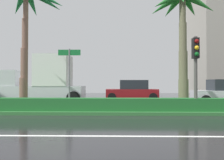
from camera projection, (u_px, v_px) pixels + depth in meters
ground_plane at (100, 109)px, 13.35m from camera, size 90.00×42.00×0.10m
near_lane_divider_stripe at (81, 136)px, 6.35m from camera, size 81.00×0.14×0.01m
median_strip at (98, 109)px, 12.35m from camera, size 85.50×4.00×0.15m
median_hedge at (96, 104)px, 10.96m from camera, size 76.50×0.70×0.60m
palm_tree_mid_left at (26, 3)px, 12.52m from camera, size 4.31×4.21×6.96m
palm_tree_centre_left at (182, 12)px, 12.43m from camera, size 3.63×3.65×6.66m
traffic_signal_median_right at (196, 60)px, 10.71m from camera, size 0.28×0.43×3.50m
street_name_sign at (69, 71)px, 11.28m from camera, size 1.10×0.08×3.00m
box_truck_lead at (40, 82)px, 16.47m from camera, size 6.40×2.64×3.46m
car_in_traffic_leading at (132, 91)px, 19.34m from camera, size 4.30×2.02×1.72m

